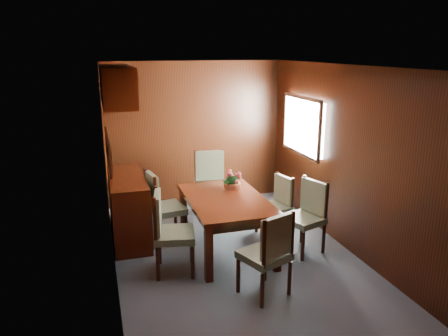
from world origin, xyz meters
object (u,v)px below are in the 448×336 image
object	(u,v)px
chair_left_near	(168,228)
chair_right_near	(307,212)
chair_head	(269,250)
dining_table	(226,205)
flower_centerpiece	(233,179)
sideboard	(128,207)

from	to	relation	value
chair_left_near	chair_right_near	size ratio (longest dim) A/B	1.05
chair_head	dining_table	bearing A→B (deg)	73.71
chair_left_near	chair_right_near	distance (m)	1.84
flower_centerpiece	chair_head	bearing A→B (deg)	-93.46
chair_left_near	flower_centerpiece	size ratio (longest dim) A/B	3.99
chair_head	flower_centerpiece	distance (m)	1.62
dining_table	chair_right_near	xyz separation A→B (m)	(1.02, -0.30, -0.09)
chair_left_near	flower_centerpiece	xyz separation A→B (m)	(1.03, 0.74, 0.29)
sideboard	dining_table	distance (m)	1.44
chair_head	sideboard	bearing A→B (deg)	101.47
sideboard	flower_centerpiece	bearing A→B (deg)	-16.03
dining_table	flower_centerpiece	size ratio (longest dim) A/B	6.13
chair_left_near	chair_head	size ratio (longest dim) A/B	1.04
chair_right_near	flower_centerpiece	distance (m)	1.11
dining_table	flower_centerpiece	world-z (taller)	flower_centerpiece
sideboard	chair_left_near	bearing A→B (deg)	-72.08
sideboard	chair_left_near	size ratio (longest dim) A/B	1.38
chair_head	chair_right_near	bearing A→B (deg)	23.36
sideboard	flower_centerpiece	size ratio (longest dim) A/B	5.50
chair_left_near	flower_centerpiece	distance (m)	1.30
chair_right_near	chair_head	xyz separation A→B (m)	(-0.91, -0.91, 0.01)
chair_left_near	flower_centerpiece	bearing A→B (deg)	136.60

